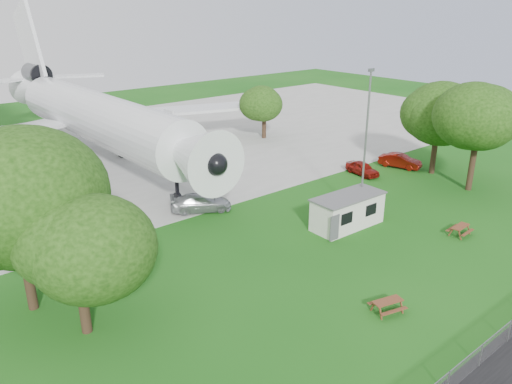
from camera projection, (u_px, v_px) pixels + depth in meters
ground at (354, 277)px, 32.51m from camera, size 160.00×160.00×0.00m
concrete_apron at (107, 152)px, 59.80m from camera, size 120.00×46.00×0.03m
airliner at (93, 114)px, 55.21m from camera, size 46.36×47.73×17.69m
site_cabin at (348, 211)px, 39.50m from camera, size 6.79×2.90×2.62m
picnic_west at (387, 312)px, 28.80m from camera, size 2.13×1.92×0.76m
picnic_east at (459, 235)px, 38.40m from camera, size 1.90×1.63×0.76m
fence at (498, 349)px, 25.68m from camera, size 58.00×0.04×1.30m
lamp_mast at (365, 147)px, 39.76m from camera, size 0.16×0.16×12.00m
tree_west_big at (15, 203)px, 26.84m from camera, size 9.48×9.48×11.36m
tree_west_small at (76, 249)px, 25.33m from camera, size 6.60×6.60×8.29m
tree_east_front at (479, 120)px, 45.45m from camera, size 8.25×8.25×10.89m
tree_east_back at (439, 115)px, 50.36m from camera, size 7.73×7.73×10.09m
tree_far_apron at (264, 105)px, 64.77m from camera, size 6.35×6.35×7.57m
car_ne_hatch at (362, 168)px, 51.76m from camera, size 2.19×4.18×1.36m
car_ne_sedan at (400, 161)px, 54.05m from camera, size 2.77×4.74×1.48m
car_apron_van at (201, 203)px, 42.63m from camera, size 5.54×4.30×1.50m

